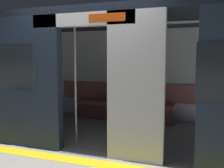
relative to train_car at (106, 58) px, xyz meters
The scene contains 9 objects.
ground_plane 1.94m from the train_car, 92.33° to the left, with size 60.00×60.00×0.00m, color gray.
platform_edge_strip 2.14m from the train_car, 91.86° to the left, with size 8.00×0.24×0.01m, color yellow.
train_car is the anchor object (origin of this frame).
bench_seat 1.58m from the train_car, 92.65° to the right, with size 2.46×0.44×0.45m.
person_seated 1.33m from the train_car, 99.45° to the right, with size 0.55×0.70×1.18m.
handbag 1.53m from the train_car, 75.97° to the right, with size 0.26×0.15×0.17m.
book 1.64m from the train_car, 118.99° to the right, with size 0.15×0.22×0.03m, color gold.
grab_pole_door 0.93m from the train_car, 67.46° to the left, with size 0.04×0.04×2.21m, color silver.
grab_pole_far 0.88m from the train_car, 122.36° to the left, with size 0.04×0.04×2.21m, color silver.
Camera 1 is at (-1.67, 3.53, 1.57)m, focal length 39.76 mm.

